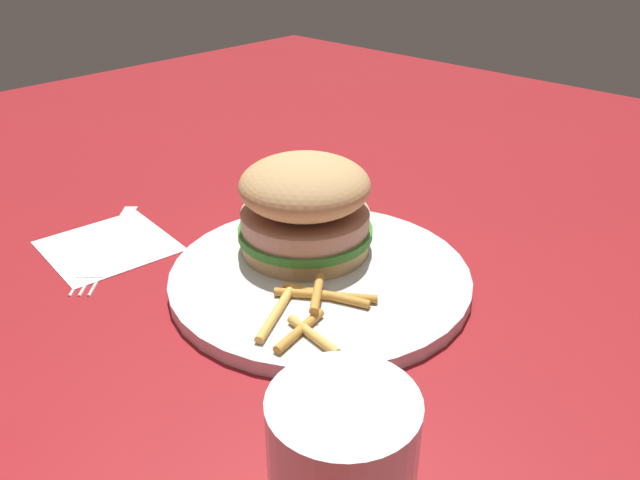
{
  "coord_description": "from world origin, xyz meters",
  "views": [
    {
      "loc": [
        0.32,
        0.34,
        0.29
      ],
      "look_at": [
        -0.02,
        0.02,
        0.04
      ],
      "focal_mm": 35.55,
      "sensor_mm": 36.0,
      "label": 1
    }
  ],
  "objects_px": {
    "sandwich": "(305,206)",
    "fork": "(108,244)",
    "plate": "(320,277)",
    "napkin": "(108,246)",
    "fries_pile": "(310,308)"
  },
  "relations": [
    {
      "from": "sandwich",
      "to": "fork",
      "type": "bearing_deg",
      "value": -54.05
    },
    {
      "from": "sandwich",
      "to": "fork",
      "type": "distance_m",
      "value": 0.2
    },
    {
      "from": "plate",
      "to": "napkin",
      "type": "height_order",
      "value": "plate"
    },
    {
      "from": "napkin",
      "to": "fries_pile",
      "type": "bearing_deg",
      "value": 100.07
    },
    {
      "from": "sandwich",
      "to": "napkin",
      "type": "height_order",
      "value": "sandwich"
    },
    {
      "from": "sandwich",
      "to": "fries_pile",
      "type": "bearing_deg",
      "value": 46.45
    },
    {
      "from": "napkin",
      "to": "sandwich",
      "type": "bearing_deg",
      "value": 125.48
    },
    {
      "from": "napkin",
      "to": "fork",
      "type": "xyz_separation_m",
      "value": [
        0.0,
        0.0,
        0.0
      ]
    },
    {
      "from": "sandwich",
      "to": "fork",
      "type": "height_order",
      "value": "sandwich"
    },
    {
      "from": "plate",
      "to": "napkin",
      "type": "xyz_separation_m",
      "value": [
        0.09,
        -0.19,
        -0.01
      ]
    },
    {
      "from": "sandwich",
      "to": "napkin",
      "type": "relative_size",
      "value": 1.1
    },
    {
      "from": "sandwich",
      "to": "napkin",
      "type": "xyz_separation_m",
      "value": [
        0.11,
        -0.16,
        -0.05
      ]
    },
    {
      "from": "fork",
      "to": "fries_pile",
      "type": "bearing_deg",
      "value": 100.4
    },
    {
      "from": "napkin",
      "to": "plate",
      "type": "bearing_deg",
      "value": 115.5
    },
    {
      "from": "plate",
      "to": "fork",
      "type": "relative_size",
      "value": 1.88
    }
  ]
}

